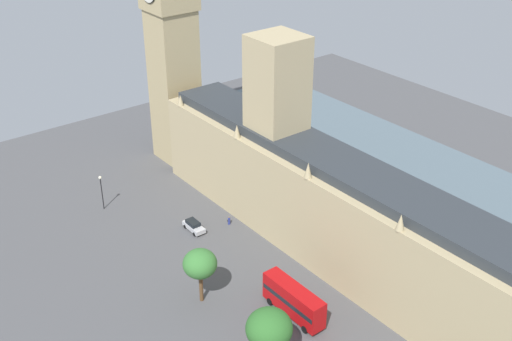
{
  "coord_description": "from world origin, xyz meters",
  "views": [
    {
      "loc": [
        59.1,
        58.93,
        60.25
      ],
      "look_at": [
        1.0,
        -15.38,
        9.29
      ],
      "focal_mm": 44.84,
      "sensor_mm": 36.0,
      "label": 1
    }
  ],
  "objects_px": {
    "pedestrian_leading": "(229,221)",
    "car_silver_by_river_gate": "(194,226)",
    "plane_tree_opposite_hall": "(200,264)",
    "street_lamp_kerbside": "(101,186)",
    "clock_tower": "(171,23)",
    "double_decker_bus_under_trees": "(294,300)",
    "plane_tree_corner": "(269,329)",
    "parliament_building": "(326,198)"
  },
  "relations": [
    {
      "from": "parliament_building",
      "to": "car_silver_by_river_gate",
      "type": "relative_size",
      "value": 16.7
    },
    {
      "from": "plane_tree_opposite_hall",
      "to": "plane_tree_corner",
      "type": "height_order",
      "value": "plane_tree_corner"
    },
    {
      "from": "parliament_building",
      "to": "clock_tower",
      "type": "height_order",
      "value": "clock_tower"
    },
    {
      "from": "clock_tower",
      "to": "plane_tree_opposite_hall",
      "type": "bearing_deg",
      "value": 62.06
    },
    {
      "from": "pedestrian_leading",
      "to": "street_lamp_kerbside",
      "type": "height_order",
      "value": "street_lamp_kerbside"
    },
    {
      "from": "car_silver_by_river_gate",
      "to": "street_lamp_kerbside",
      "type": "xyz_separation_m",
      "value": [
        8.85,
        -15.73,
        3.7
      ]
    },
    {
      "from": "car_silver_by_river_gate",
      "to": "pedestrian_leading",
      "type": "height_order",
      "value": "car_silver_by_river_gate"
    },
    {
      "from": "plane_tree_corner",
      "to": "plane_tree_opposite_hall",
      "type": "bearing_deg",
      "value": -91.43
    },
    {
      "from": "car_silver_by_river_gate",
      "to": "plane_tree_opposite_hall",
      "type": "height_order",
      "value": "plane_tree_opposite_hall"
    },
    {
      "from": "parliament_building",
      "to": "street_lamp_kerbside",
      "type": "relative_size",
      "value": 11.55
    },
    {
      "from": "pedestrian_leading",
      "to": "plane_tree_corner",
      "type": "relative_size",
      "value": 0.17
    },
    {
      "from": "car_silver_by_river_gate",
      "to": "pedestrian_leading",
      "type": "distance_m",
      "value": 6.2
    },
    {
      "from": "plane_tree_opposite_hall",
      "to": "street_lamp_kerbside",
      "type": "height_order",
      "value": "plane_tree_opposite_hall"
    },
    {
      "from": "parliament_building",
      "to": "clock_tower",
      "type": "bearing_deg",
      "value": -88.71
    },
    {
      "from": "clock_tower",
      "to": "double_decker_bus_under_trees",
      "type": "distance_m",
      "value": 59.06
    },
    {
      "from": "clock_tower",
      "to": "car_silver_by_river_gate",
      "type": "height_order",
      "value": "clock_tower"
    },
    {
      "from": "parliament_building",
      "to": "plane_tree_opposite_hall",
      "type": "relative_size",
      "value": 8.95
    },
    {
      "from": "double_decker_bus_under_trees",
      "to": "plane_tree_opposite_hall",
      "type": "bearing_deg",
      "value": -52.02
    },
    {
      "from": "plane_tree_opposite_hall",
      "to": "parliament_building",
      "type": "bearing_deg",
      "value": 177.19
    },
    {
      "from": "double_decker_bus_under_trees",
      "to": "plane_tree_corner",
      "type": "distance_m",
      "value": 10.81
    },
    {
      "from": "street_lamp_kerbside",
      "to": "plane_tree_opposite_hall",
      "type": "bearing_deg",
      "value": 89.71
    },
    {
      "from": "clock_tower",
      "to": "pedestrian_leading",
      "type": "height_order",
      "value": "clock_tower"
    },
    {
      "from": "double_decker_bus_under_trees",
      "to": "pedestrian_leading",
      "type": "relative_size",
      "value": 7.04
    },
    {
      "from": "double_decker_bus_under_trees",
      "to": "pedestrian_leading",
      "type": "bearing_deg",
      "value": -105.51
    },
    {
      "from": "parliament_building",
      "to": "plane_tree_corner",
      "type": "bearing_deg",
      "value": 32.35
    },
    {
      "from": "parliament_building",
      "to": "plane_tree_corner",
      "type": "xyz_separation_m",
      "value": [
        23.21,
        14.7,
        -3.13
      ]
    },
    {
      "from": "double_decker_bus_under_trees",
      "to": "street_lamp_kerbside",
      "type": "bearing_deg",
      "value": -79.52
    },
    {
      "from": "double_decker_bus_under_trees",
      "to": "street_lamp_kerbside",
      "type": "relative_size",
      "value": 1.59
    },
    {
      "from": "double_decker_bus_under_trees",
      "to": "plane_tree_corner",
      "type": "height_order",
      "value": "plane_tree_corner"
    },
    {
      "from": "pedestrian_leading",
      "to": "plane_tree_corner",
      "type": "xyz_separation_m",
      "value": [
        15.23,
        29.59,
        5.47
      ]
    },
    {
      "from": "car_silver_by_river_gate",
      "to": "plane_tree_corner",
      "type": "height_order",
      "value": "plane_tree_corner"
    },
    {
      "from": "clock_tower",
      "to": "plane_tree_corner",
      "type": "bearing_deg",
      "value": 68.69
    },
    {
      "from": "pedestrian_leading",
      "to": "car_silver_by_river_gate",
      "type": "bearing_deg",
      "value": 98.9
    },
    {
      "from": "plane_tree_opposite_hall",
      "to": "street_lamp_kerbside",
      "type": "bearing_deg",
      "value": -90.29
    },
    {
      "from": "clock_tower",
      "to": "plane_tree_corner",
      "type": "relative_size",
      "value": 6.2
    },
    {
      "from": "clock_tower",
      "to": "plane_tree_opposite_hall",
      "type": "xyz_separation_m",
      "value": [
        21.86,
        41.22,
        -21.36
      ]
    },
    {
      "from": "clock_tower",
      "to": "plane_tree_opposite_hall",
      "type": "relative_size",
      "value": 6.28
    },
    {
      "from": "car_silver_by_river_gate",
      "to": "double_decker_bus_under_trees",
      "type": "height_order",
      "value": "double_decker_bus_under_trees"
    },
    {
      "from": "parliament_building",
      "to": "plane_tree_opposite_hall",
      "type": "xyz_separation_m",
      "value": [
        22.81,
        -1.12,
        -2.85
      ]
    },
    {
      "from": "double_decker_bus_under_trees",
      "to": "plane_tree_corner",
      "type": "relative_size",
      "value": 1.22
    },
    {
      "from": "car_silver_by_river_gate",
      "to": "plane_tree_corner",
      "type": "distance_m",
      "value": 33.5
    },
    {
      "from": "double_decker_bus_under_trees",
      "to": "street_lamp_kerbside",
      "type": "xyz_separation_m",
      "value": [
        8.17,
        -42.12,
        1.96
      ]
    }
  ]
}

